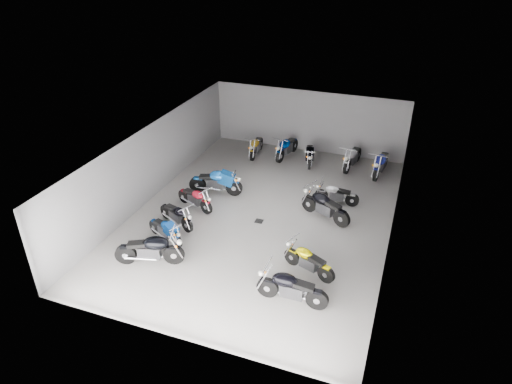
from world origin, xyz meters
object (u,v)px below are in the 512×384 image
motorcycle_back_c (287,147)px  motorcycle_back_d (310,154)px  motorcycle_left_b (165,230)px  motorcycle_left_c (177,215)px  motorcycle_right_b (308,261)px  motorcycle_right_f (336,194)px  drain_grate (259,221)px  motorcycle_back_b (256,146)px  motorcycle_left_e (216,182)px  motorcycle_back_f (381,163)px  motorcycle_left_d (195,198)px  motorcycle_left_a (150,250)px  motorcycle_right_e (325,206)px  motorcycle_right_a (291,288)px  motorcycle_back_e (352,157)px

motorcycle_back_c → motorcycle_back_d: motorcycle_back_c is taller
motorcycle_left_b → motorcycle_left_c: bearing=-149.3°
motorcycle_right_b → motorcycle_right_f: motorcycle_right_b is taller
drain_grate → motorcycle_back_b: motorcycle_back_b is taller
motorcycle_left_e → motorcycle_back_f: same height
motorcycle_back_b → motorcycle_left_d: bearing=80.6°
drain_grate → motorcycle_right_f: size_ratio=0.17×
motorcycle_right_b → motorcycle_left_a: bearing=126.6°
motorcycle_right_f → motorcycle_back_f: bearing=-25.6°
motorcycle_left_c → motorcycle_right_e: 5.84m
motorcycle_right_a → motorcycle_back_b: bearing=25.7°
motorcycle_left_d → motorcycle_back_f: bearing=151.8°
motorcycle_right_e → motorcycle_back_b: size_ratio=1.03×
motorcycle_back_b → motorcycle_back_e: size_ratio=0.91×
drain_grate → motorcycle_right_e: (2.37, 1.12, 0.55)m
motorcycle_left_a → motorcycle_back_f: motorcycle_left_a is taller
motorcycle_right_e → motorcycle_back_b: bearing=68.9°
motorcycle_left_c → motorcycle_left_e: motorcycle_left_e is taller
motorcycle_left_b → motorcycle_right_a: (5.27, -1.58, 0.09)m
drain_grate → motorcycle_left_e: motorcycle_left_e is taller
motorcycle_left_b → motorcycle_left_e: size_ratio=0.75×
motorcycle_right_a → drain_grate: bearing=31.9°
motorcycle_left_c → motorcycle_right_f: size_ratio=0.97×
motorcycle_left_c → motorcycle_back_e: motorcycle_back_e is taller
motorcycle_left_b → motorcycle_right_b: 5.41m
motorcycle_back_d → drain_grate: bearing=70.7°
motorcycle_left_a → motorcycle_left_e: 5.28m
motorcycle_left_d → motorcycle_right_b: bearing=86.7°
motorcycle_left_a → motorcycle_back_e: size_ratio=1.01×
motorcycle_left_a → motorcycle_right_f: motorcycle_left_a is taller
drain_grate → motorcycle_back_b: 6.39m
motorcycle_right_b → motorcycle_back_b: bearing=52.2°
drain_grate → motorcycle_left_a: motorcycle_left_a is taller
drain_grate → motorcycle_left_b: size_ratio=0.18×
motorcycle_left_d → motorcycle_right_f: 5.89m
motorcycle_left_a → motorcycle_left_c: size_ratio=1.26×
motorcycle_left_a → motorcycle_back_e: (5.19, 9.98, -0.02)m
motorcycle_left_a → motorcycle_left_b: size_ratio=1.30×
motorcycle_right_b → motorcycle_left_e: bearing=74.5°
motorcycle_right_f → motorcycle_back_f: 3.77m
motorcycle_right_b → motorcycle_back_e: bearing=21.8°
motorcycle_right_e → motorcycle_back_d: 5.13m
motorcycle_left_e → motorcycle_back_b: size_ratio=1.14×
motorcycle_left_a → motorcycle_left_e: size_ratio=0.97×
motorcycle_left_b → motorcycle_back_b: size_ratio=0.85×
motorcycle_back_e → motorcycle_back_f: size_ratio=0.96×
motorcycle_right_a → motorcycle_back_f: size_ratio=0.95×
motorcycle_right_b → motorcycle_back_c: size_ratio=0.85×
drain_grate → motorcycle_right_a: size_ratio=0.14×
drain_grate → motorcycle_back_e: motorcycle_back_e is taller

